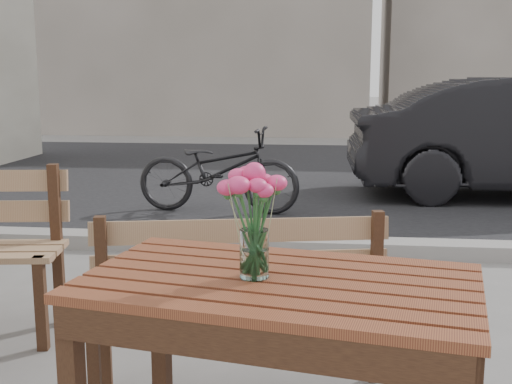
% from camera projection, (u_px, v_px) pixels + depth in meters
% --- Properties ---
extents(street, '(30.00, 8.12, 0.12)m').
position_uv_depth(street, '(318.00, 200.00, 7.12)').
color(street, black).
rests_on(street, ground).
extents(main_table, '(1.36, 0.95, 0.77)m').
position_uv_depth(main_table, '(278.00, 316.00, 2.06)').
color(main_table, '#562516').
rests_on(main_table, ground).
extents(main_bench, '(1.38, 0.65, 0.83)m').
position_uv_depth(main_bench, '(243.00, 286.00, 2.77)').
color(main_bench, '#956C4D').
rests_on(main_bench, ground).
extents(main_vase, '(0.20, 0.20, 0.37)m').
position_uv_depth(main_vase, '(254.00, 207.00, 2.00)').
color(main_vase, white).
rests_on(main_vase, main_table).
extents(bicycle, '(1.72, 0.71, 0.88)m').
position_uv_depth(bicycle, '(218.00, 170.00, 6.57)').
color(bicycle, black).
rests_on(bicycle, ground).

